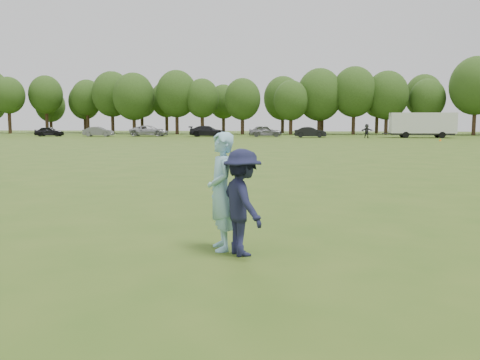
{
  "coord_description": "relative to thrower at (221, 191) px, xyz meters",
  "views": [
    {
      "loc": [
        1.58,
        -7.97,
        2.19
      ],
      "look_at": [
        0.29,
        1.24,
        1.1
      ],
      "focal_mm": 38.0,
      "sensor_mm": 36.0,
      "label": 1
    }
  ],
  "objects": [
    {
      "name": "car_e",
      "position": [
        -4.69,
        60.81,
        -0.23
      ],
      "size": [
        4.73,
        2.38,
        1.54
      ],
      "primitive_type": "imported",
      "rotation": [
        0.0,
        0.0,
        1.7
      ],
      "color": "slate",
      "rests_on": "ground"
    },
    {
      "name": "thrower",
      "position": [
        0.0,
        0.0,
        0.0
      ],
      "size": [
        0.71,
        0.85,
        2.0
      ],
      "primitive_type": "imported",
      "rotation": [
        0.0,
        0.0,
        -1.2
      ],
      "color": "#8CC4D9",
      "rests_on": "ground"
    },
    {
      "name": "car_f",
      "position": [
        1.4,
        58.55,
        -0.32
      ],
      "size": [
        4.18,
        1.52,
        1.37
      ],
      "primitive_type": "imported",
      "rotation": [
        0.0,
        0.0,
        1.55
      ],
      "color": "black",
      "rests_on": "ground"
    },
    {
      "name": "car_a",
      "position": [
        -34.85,
        58.62,
        -0.33
      ],
      "size": [
        4.1,
        2.08,
        1.34
      ],
      "primitive_type": "imported",
      "rotation": [
        0.0,
        0.0,
        1.7
      ],
      "color": "black",
      "rests_on": "ground"
    },
    {
      "name": "car_d",
      "position": [
        -12.6,
        60.46,
        -0.26
      ],
      "size": [
        5.24,
        2.45,
        1.48
      ],
      "primitive_type": "imported",
      "rotation": [
        0.0,
        0.0,
        1.65
      ],
      "color": "black",
      "rests_on": "ground"
    },
    {
      "name": "ground",
      "position": [
        -0.1,
        -0.39,
        -1.0
      ],
      "size": [
        200.0,
        200.0,
        0.0
      ],
      "primitive_type": "plane",
      "color": "#355317",
      "rests_on": "ground"
    },
    {
      "name": "field_cone",
      "position": [
        15.29,
        48.83,
        -0.85
      ],
      "size": [
        0.28,
        0.28,
        0.3
      ],
      "primitive_type": "cone",
      "color": "orange",
      "rests_on": "ground"
    },
    {
      "name": "cargo_trailer",
      "position": [
        15.59,
        59.6,
        0.77
      ],
      "size": [
        9.0,
        2.75,
        3.2
      ],
      "color": "silver",
      "rests_on": "ground"
    },
    {
      "name": "disc_in_play",
      "position": [
        0.32,
        -0.26,
        0.07
      ],
      "size": [
        0.31,
        0.3,
        0.06
      ],
      "color": "white",
      "rests_on": "ground"
    },
    {
      "name": "player_far_d",
      "position": [
        8.47,
        57.65,
        -0.11
      ],
      "size": [
        1.74,
        1.08,
        1.79
      ],
      "primitive_type": "imported",
      "rotation": [
        0.0,
        0.0,
        0.36
      ],
      "color": "#272727",
      "rests_on": "ground"
    },
    {
      "name": "defender",
      "position": [
        0.39,
        -0.29,
        -0.13
      ],
      "size": [
        1.15,
        1.3,
        1.74
      ],
      "primitive_type": "imported",
      "rotation": [
        0.0,
        0.0,
        2.14
      ],
      "color": "#181A36",
      "rests_on": "ground"
    },
    {
      "name": "treeline",
      "position": [
        2.71,
        76.51,
        5.26
      ],
      "size": [
        130.35,
        18.39,
        11.74
      ],
      "color": "#332114",
      "rests_on": "ground"
    },
    {
      "name": "car_c",
      "position": [
        -21.06,
        60.87,
        -0.25
      ],
      "size": [
        5.55,
        2.82,
        1.5
      ],
      "primitive_type": "imported",
      "rotation": [
        0.0,
        0.0,
        1.63
      ],
      "color": "#9E9EA2",
      "rests_on": "ground"
    },
    {
      "name": "car_b",
      "position": [
        -27.66,
        58.67,
        -0.33
      ],
      "size": [
        4.25,
        1.94,
        1.35
      ],
      "primitive_type": "imported",
      "rotation": [
        0.0,
        0.0,
        1.7
      ],
      "color": "slate",
      "rests_on": "ground"
    }
  ]
}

